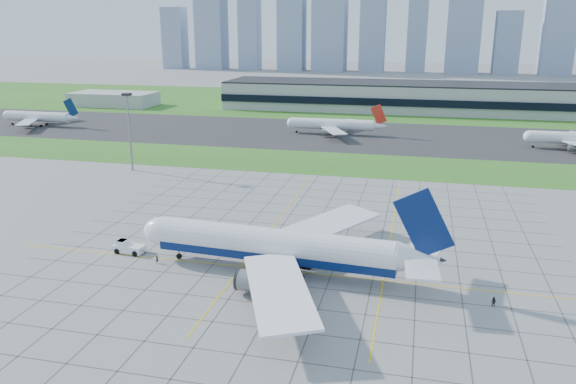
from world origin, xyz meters
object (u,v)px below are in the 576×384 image
(distant_jet_1, at_px, (333,124))
(airliner, at_px, (277,246))
(crew_near, at_px, (157,259))
(pushback_tug, at_px, (128,247))
(distant_jet_0, at_px, (39,117))
(crew_far, at_px, (494,302))
(distant_jet_2, at_px, (575,138))
(light_mast, at_px, (129,122))

(distant_jet_1, bearing_deg, airliner, -85.31)
(crew_near, bearing_deg, pushback_tug, 99.55)
(airliner, bearing_deg, distant_jet_0, 142.31)
(crew_near, relative_size, distant_jet_0, 0.04)
(crew_near, distance_m, crew_far, 64.45)
(airliner, xyz_separation_m, pushback_tug, (-33.21, 2.13, -4.14))
(pushback_tug, distance_m, crew_far, 73.21)
(crew_near, xyz_separation_m, distant_jet_0, (-129.62, 139.09, 3.68))
(crew_near, bearing_deg, airliner, -52.84)
(crew_far, bearing_deg, distant_jet_0, -174.88)
(distant_jet_0, xyz_separation_m, distant_jet_1, (142.20, 10.79, 0.00))
(distant_jet_1, bearing_deg, crew_far, -71.39)
(distant_jet_1, distance_m, distant_jet_2, 97.26)
(pushback_tug, xyz_separation_m, distant_jet_2, (117.73, 135.47, 3.31))
(light_mast, relative_size, pushback_tug, 2.68)
(distant_jet_2, bearing_deg, light_mast, -155.28)
(light_mast, relative_size, distant_jet_0, 0.60)
(light_mast, bearing_deg, distant_jet_0, 141.22)
(light_mast, height_order, distant_jet_0, light_mast)
(crew_far, height_order, distant_jet_0, distant_jet_0)
(crew_near, height_order, distant_jet_1, distant_jet_1)
(pushback_tug, relative_size, crew_near, 5.91)
(distant_jet_0, height_order, distant_jet_1, same)
(crew_near, bearing_deg, light_mast, 65.07)
(light_mast, distance_m, crew_far, 130.52)
(crew_near, distance_m, distant_jet_1, 150.46)
(light_mast, xyz_separation_m, pushback_tug, (34.24, -65.52, -15.01))
(distant_jet_0, height_order, distant_jet_2, same)
(distant_jet_0, bearing_deg, light_mast, -38.78)
(pushback_tug, distance_m, distant_jet_1, 147.68)
(distant_jet_0, bearing_deg, crew_far, -36.39)
(crew_near, distance_m, distant_jet_2, 177.01)
(crew_far, xyz_separation_m, distant_jet_1, (-51.75, 153.72, 3.59))
(pushback_tug, xyz_separation_m, distant_jet_0, (-121.15, 135.34, 3.31))
(pushback_tug, xyz_separation_m, crew_near, (8.47, -3.75, -0.36))
(crew_far, bearing_deg, light_mast, -172.82)
(pushback_tug, bearing_deg, light_mast, 121.59)
(pushback_tug, bearing_deg, distant_jet_1, 85.80)
(crew_near, bearing_deg, distant_jet_1, 28.62)
(light_mast, bearing_deg, distant_jet_1, 55.55)
(distant_jet_1, bearing_deg, distant_jet_0, -175.66)
(airliner, distance_m, distant_jet_0, 206.70)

